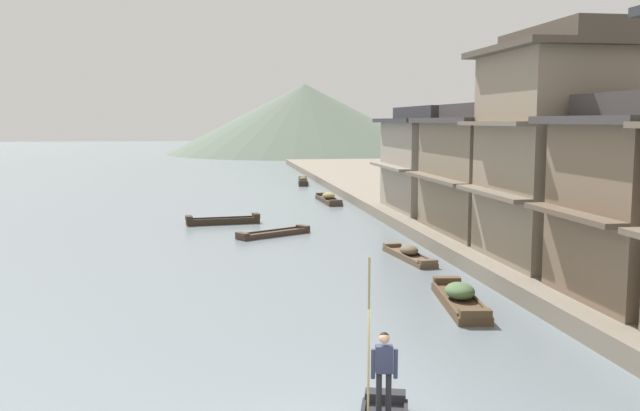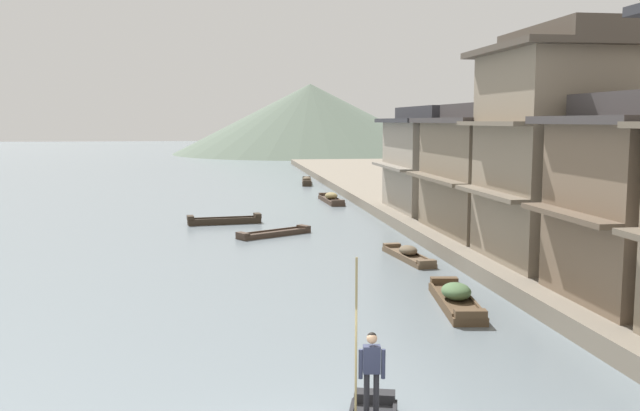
{
  "view_description": "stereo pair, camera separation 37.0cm",
  "coord_description": "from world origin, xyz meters",
  "views": [
    {
      "loc": [
        -2.03,
        -11.44,
        5.92
      ],
      "look_at": [
        2.9,
        21.62,
        1.87
      ],
      "focal_mm": 39.24,
      "sensor_mm": 36.0,
      "label": 1
    },
    {
      "loc": [
        -1.66,
        -11.5,
        5.92
      ],
      "look_at": [
        2.9,
        21.62,
        1.87
      ],
      "focal_mm": 39.24,
      "sensor_mm": 36.0,
      "label": 2
    }
  ],
  "objects": [
    {
      "name": "house_waterfront_far",
      "position": [
        10.72,
        28.96,
        3.62
      ],
      "size": [
        5.64,
        8.14,
        6.14
      ],
      "color": "gray",
      "rests_on": "riverbank_right"
    },
    {
      "name": "house_waterfront_tall",
      "position": [
        11.21,
        13.33,
        4.93
      ],
      "size": [
        6.64,
        6.55,
        8.74
      ],
      "color": "gray",
      "rests_on": "riverbank_right"
    },
    {
      "name": "boatman_person",
      "position": [
        0.98,
        0.79,
        1.43
      ],
      "size": [
        0.57,
        0.29,
        3.04
      ],
      "color": "black",
      "rests_on": "boat_foreground_poled"
    },
    {
      "name": "boat_moored_nearest",
      "position": [
        -1.68,
        28.9,
        0.18
      ],
      "size": [
        4.31,
        1.42,
        0.55
      ],
      "color": "#33281E",
      "rests_on": "ground"
    },
    {
      "name": "house_waterfront_narrow",
      "position": [
        11.47,
        20.28,
        3.62
      ],
      "size": [
        7.15,
        8.34,
        6.14
      ],
      "color": "#7F705B",
      "rests_on": "riverbank_right"
    },
    {
      "name": "riverbank_right",
      "position": [
        16.58,
        30.0,
        0.31
      ],
      "size": [
        18.0,
        110.0,
        0.63
      ],
      "primitive_type": "cube",
      "color": "slate",
      "rests_on": "ground"
    },
    {
      "name": "boat_moored_far",
      "position": [
        5.64,
        9.54,
        0.27
      ],
      "size": [
        1.63,
        4.66,
        0.77
      ],
      "color": "brown",
      "rests_on": "ground"
    },
    {
      "name": "hill_far_west",
      "position": [
        14.21,
        116.49,
        6.33
      ],
      "size": [
        50.09,
        50.09,
        12.65
      ],
      "primitive_type": "cone",
      "color": "#5B6B5B",
      "rests_on": "ground"
    },
    {
      "name": "boat_midriver_drifting",
      "position": [
        6.08,
        53.81,
        0.24
      ],
      "size": [
        1.41,
        5.28,
        0.7
      ],
      "color": "#33281E",
      "rests_on": "ground"
    },
    {
      "name": "boat_midriver_upstream",
      "position": [
        0.87,
        24.29,
        0.12
      ],
      "size": [
        4.03,
        2.95,
        0.36
      ],
      "color": "#423328",
      "rests_on": "ground"
    },
    {
      "name": "boat_moored_third",
      "position": [
        6.09,
        38.74,
        0.24
      ],
      "size": [
        1.23,
        5.37,
        0.74
      ],
      "color": "#423328",
      "rests_on": "ground"
    },
    {
      "name": "boat_moored_second",
      "position": [
        6.14,
        17.3,
        0.2
      ],
      "size": [
        1.33,
        4.4,
        0.6
      ],
      "color": "brown",
      "rests_on": "ground"
    }
  ]
}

